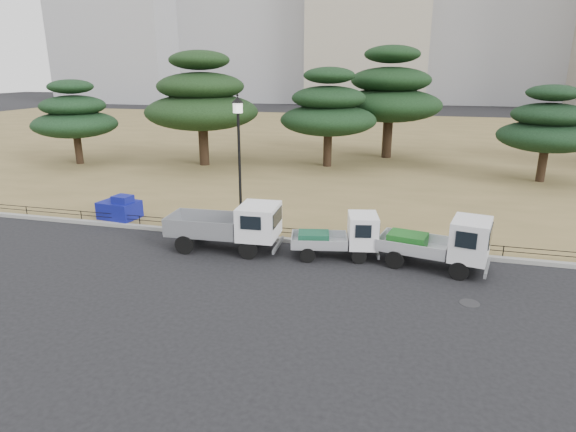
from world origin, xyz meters
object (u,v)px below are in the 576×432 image
(truck_large, at_px, (230,224))
(street_lamp, at_px, (239,143))
(tarp_pile, at_px, (120,209))
(truck_kei_rear, at_px, (442,243))
(truck_kei_front, at_px, (341,236))

(truck_large, height_order, street_lamp, street_lamp)
(truck_large, height_order, tarp_pile, truck_large)
(truck_kei_rear, distance_m, street_lamp, 8.66)
(truck_large, relative_size, truck_kei_rear, 1.11)
(truck_kei_rear, xyz_separation_m, tarp_pile, (-14.07, 2.00, -0.36))
(truck_kei_rear, bearing_deg, street_lamp, -179.14)
(street_lamp, bearing_deg, truck_kei_rear, -10.99)
(truck_large, bearing_deg, truck_kei_rear, -1.59)
(truck_large, bearing_deg, street_lamp, 93.35)
(tarp_pile, bearing_deg, truck_large, -18.96)
(truck_kei_front, xyz_separation_m, truck_kei_rear, (3.55, -0.19, 0.13))
(truck_large, relative_size, street_lamp, 0.78)
(truck_kei_rear, height_order, tarp_pile, truck_kei_rear)
(truck_kei_front, bearing_deg, tarp_pile, 158.78)
(street_lamp, bearing_deg, tarp_pile, 175.79)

